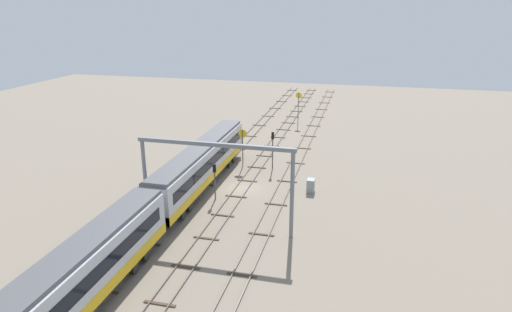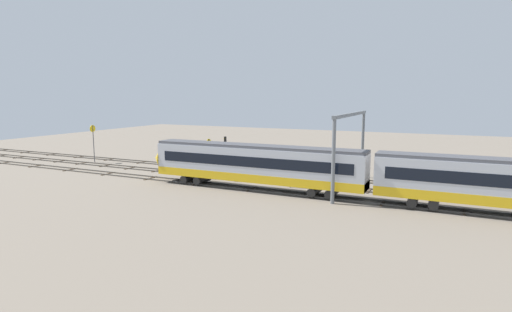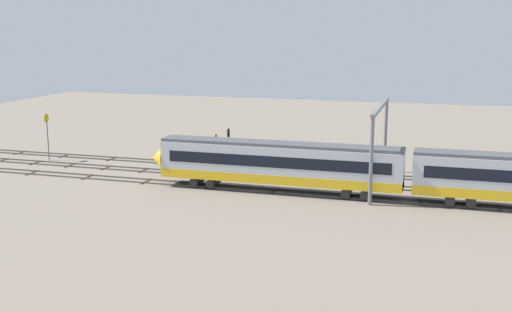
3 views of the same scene
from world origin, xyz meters
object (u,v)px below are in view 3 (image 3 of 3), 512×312
Objects in this scene: speed_sign_mid_trackside at (216,149)px; signal_light_trackside_departure at (229,144)px; relay_cabinet at (293,159)px; speed_sign_near_foreground at (47,129)px; signal_light_trackside_approach at (315,162)px; overhead_gantry at (380,128)px.

signal_light_trackside_departure is at bearing -90.72° from speed_sign_mid_trackside.
speed_sign_mid_trackside reaches higher than relay_cabinet.
signal_light_trackside_departure is at bearing -179.34° from speed_sign_near_foreground.
signal_light_trackside_approach is 0.82× the size of signal_light_trackside_departure.
speed_sign_near_foreground is 1.16× the size of signal_light_trackside_departure.
overhead_gantry is at bearing 173.76° from signal_light_trackside_departure.
speed_sign_near_foreground is at bearing -9.04° from speed_sign_mid_trackside.
speed_sign_mid_trackside reaches higher than signal_light_trackside_departure.
overhead_gantry is 9.71× the size of relay_cabinet.
speed_sign_near_foreground is 23.15m from signal_light_trackside_departure.
speed_sign_near_foreground is at bearing 0.66° from signal_light_trackside_departure.
signal_light_trackside_departure reaches higher than signal_light_trackside_approach.
speed_sign_near_foreground is at bearing -6.42° from signal_light_trackside_approach.
relay_cabinet is at bearing -35.24° from overhead_gantry.
overhead_gantry reaches higher than signal_light_trackside_approach.
speed_sign_mid_trackside is at bearing 57.28° from relay_cabinet.
signal_light_trackside_approach is (-33.76, 3.80, -1.15)m from speed_sign_near_foreground.
relay_cabinet is at bearing -137.24° from signal_light_trackside_departure.
speed_sign_near_foreground reaches higher than signal_light_trackside_approach.
speed_sign_near_foreground reaches higher than relay_cabinet.
overhead_gantry is 14.03m from relay_cabinet.
speed_sign_near_foreground reaches higher than signal_light_trackside_departure.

